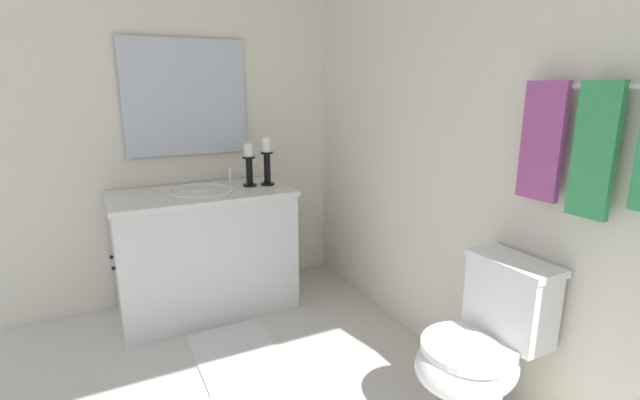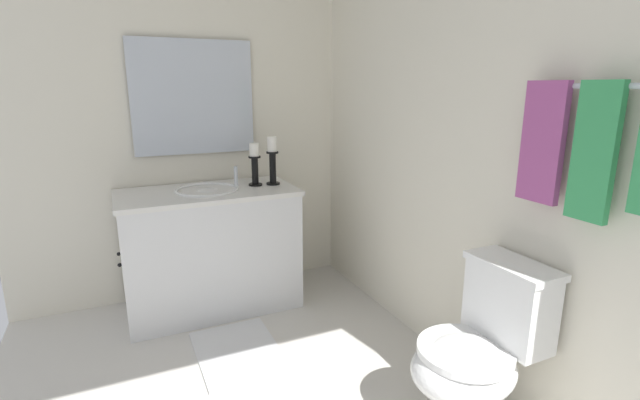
{
  "view_description": "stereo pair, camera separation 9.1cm",
  "coord_description": "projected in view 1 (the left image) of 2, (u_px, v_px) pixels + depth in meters",
  "views": [
    {
      "loc": [
        1.65,
        -0.52,
        1.45
      ],
      "look_at": [
        -0.26,
        0.46,
        0.91
      ],
      "focal_mm": 25.47,
      "sensor_mm": 36.0,
      "label": 1
    },
    {
      "loc": [
        1.69,
        -0.44,
        1.45
      ],
      "look_at": [
        -0.26,
        0.46,
        0.91
      ],
      "focal_mm": 25.47,
      "sensor_mm": 36.0,
      "label": 2
    }
  ],
  "objects": [
    {
      "name": "wall_back",
      "position": [
        467.0,
        133.0,
        2.21
      ],
      "size": [
        2.98,
        0.04,
        2.45
      ],
      "primitive_type": "cube",
      "color": "silver",
      "rests_on": "ground"
    },
    {
      "name": "wall_left",
      "position": [
        173.0,
        121.0,
        2.99
      ],
      "size": [
        0.04,
        2.27,
        2.45
      ],
      "primitive_type": "cube",
      "color": "silver",
      "rests_on": "ground"
    },
    {
      "name": "vanity_cabinet",
      "position": [
        206.0,
        251.0,
        2.95
      ],
      "size": [
        0.58,
        1.12,
        0.8
      ],
      "color": "silver",
      "rests_on": "ground"
    },
    {
      "name": "sink_basin",
      "position": [
        202.0,
        197.0,
        2.87
      ],
      "size": [
        0.4,
        0.4,
        0.24
      ],
      "color": "white",
      "rests_on": "vanity_cabinet"
    },
    {
      "name": "mirror",
      "position": [
        186.0,
        98.0,
        2.96
      ],
      "size": [
        0.02,
        0.79,
        0.74
      ],
      "primitive_type": "cube",
      "color": "silver"
    },
    {
      "name": "candle_holder_tall",
      "position": [
        267.0,
        160.0,
        3.01
      ],
      "size": [
        0.09,
        0.09,
        0.32
      ],
      "color": "black",
      "rests_on": "vanity_cabinet"
    },
    {
      "name": "candle_holder_short",
      "position": [
        249.0,
        164.0,
        2.98
      ],
      "size": [
        0.09,
        0.09,
        0.28
      ],
      "color": "black",
      "rests_on": "vanity_cabinet"
    },
    {
      "name": "toilet",
      "position": [
        480.0,
        351.0,
        1.91
      ],
      "size": [
        0.39,
        0.54,
        0.75
      ],
      "color": "white",
      "rests_on": "ground"
    },
    {
      "name": "towel_bar",
      "position": [
        608.0,
        86.0,
        1.54
      ],
      "size": [
        0.63,
        0.02,
        0.02
      ],
      "primitive_type": "cylinder",
      "rotation": [
        0.0,
        1.57,
        0.0
      ],
      "color": "silver"
    },
    {
      "name": "towel_near_vanity",
      "position": [
        542.0,
        141.0,
        1.76
      ],
      "size": [
        0.18,
        0.03,
        0.46
      ],
      "primitive_type": "cube",
      "color": "#A54C8C",
      "rests_on": "towel_bar"
    },
    {
      "name": "towel_center",
      "position": [
        595.0,
        151.0,
        1.59
      ],
      "size": [
        0.15,
        0.03,
        0.48
      ],
      "primitive_type": "cube",
      "color": "#389E59",
      "rests_on": "towel_bar"
    },
    {
      "name": "bath_mat",
      "position": [
        237.0,
        354.0,
        2.51
      ],
      "size": [
        0.6,
        0.44,
        0.02
      ],
      "primitive_type": "cube",
      "color": "silver",
      "rests_on": "ground"
    }
  ]
}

